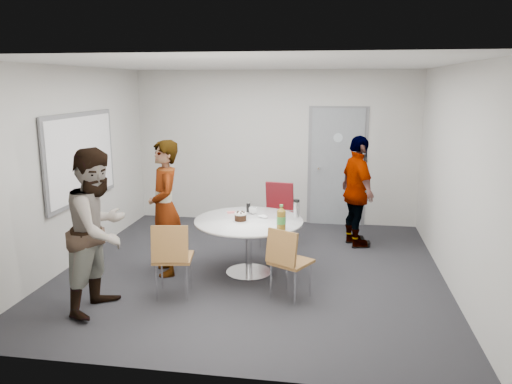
% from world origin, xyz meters
% --- Properties ---
extents(floor, '(5.00, 5.00, 0.00)m').
position_xyz_m(floor, '(0.00, 0.00, 0.00)').
color(floor, black).
rests_on(floor, ground).
extents(ceiling, '(5.00, 5.00, 0.00)m').
position_xyz_m(ceiling, '(0.00, 0.00, 2.70)').
color(ceiling, silver).
rests_on(ceiling, wall_back).
extents(wall_back, '(5.00, 0.00, 5.00)m').
position_xyz_m(wall_back, '(0.00, 2.50, 1.35)').
color(wall_back, beige).
rests_on(wall_back, floor).
extents(wall_left, '(0.00, 5.00, 5.00)m').
position_xyz_m(wall_left, '(-2.50, 0.00, 1.35)').
color(wall_left, beige).
rests_on(wall_left, floor).
extents(wall_right, '(0.00, 5.00, 5.00)m').
position_xyz_m(wall_right, '(2.50, 0.00, 1.35)').
color(wall_right, beige).
rests_on(wall_right, floor).
extents(wall_front, '(5.00, 0.00, 5.00)m').
position_xyz_m(wall_front, '(0.00, -2.50, 1.35)').
color(wall_front, beige).
rests_on(wall_front, floor).
extents(door, '(1.02, 0.17, 2.12)m').
position_xyz_m(door, '(1.10, 2.48, 1.03)').
color(door, slate).
rests_on(door, wall_back).
extents(whiteboard, '(0.04, 1.90, 1.25)m').
position_xyz_m(whiteboard, '(-2.46, 0.20, 1.45)').
color(whiteboard, slate).
rests_on(whiteboard, wall_left).
extents(table, '(1.41, 1.41, 1.06)m').
position_xyz_m(table, '(0.01, -0.13, 0.64)').
color(table, white).
rests_on(table, floor).
extents(chair_near_left, '(0.50, 0.53, 0.91)m').
position_xyz_m(chair_near_left, '(-0.76, -1.03, 0.56)').
color(chair_near_left, brown).
rests_on(chair_near_left, floor).
extents(chair_near_right, '(0.57, 0.58, 0.86)m').
position_xyz_m(chair_near_right, '(0.55, -0.87, 0.53)').
color(chair_near_right, brown).
rests_on(chair_near_right, floor).
extents(chair_far, '(0.53, 0.56, 0.97)m').
position_xyz_m(chair_far, '(0.20, 1.18, 0.59)').
color(chair_far, maroon).
rests_on(chair_far, floor).
extents(person_main, '(0.66, 0.76, 1.77)m').
position_xyz_m(person_main, '(-1.10, -0.25, 0.88)').
color(person_main, '#A5C6EA').
rests_on(person_main, floor).
extents(person_left, '(0.81, 0.97, 1.81)m').
position_xyz_m(person_left, '(-1.46, -1.39, 0.90)').
color(person_left, white).
rests_on(person_left, floor).
extents(person_right, '(0.75, 1.08, 1.71)m').
position_xyz_m(person_right, '(1.41, 1.29, 0.85)').
color(person_right, black).
rests_on(person_right, floor).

